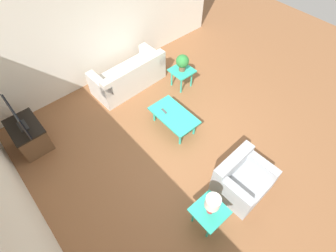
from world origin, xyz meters
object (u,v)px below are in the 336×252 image
Objects in this scene: sofa at (129,77)px; potted_plant at (182,62)px; side_table_plant at (182,73)px; table_lamp at (212,203)px; armchair at (241,180)px; tv_stand_chest at (29,135)px; side_table_lamp at (209,213)px; coffee_table at (174,116)px; television at (17,117)px.

sofa is 4.36× the size of potted_plant.
side_table_plant is 3.55m from table_lamp.
armchair is 2.25× the size of potted_plant.
sofa is 2.21× the size of tv_stand_chest.
sofa is 4.00× the size of table_lamp.
sofa reaches higher than side_table_plant.
potted_plant is at bearing 137.11° from sofa.
side_table_plant is 3.53m from side_table_lamp.
side_table_lamp is at bearing -156.06° from tv_stand_chest.
sofa reaches higher than armchair.
sofa is 3.55× the size of side_table_plant.
side_table_lamp is at bearing 90.00° from table_lamp.
table_lamp reaches higher than armchair.
armchair is 1.08m from table_lamp.
table_lamp reaches higher than coffee_table.
television reaches higher than side_table_plant.
television is at bearing 0.65° from sofa.
sofa is at bearing -87.13° from television.
armchair is 1.92m from coffee_table.
potted_plant reaches higher than armchair.
side_table_lamp is at bearing -178.53° from armchair.
coffee_table is 1.28× the size of tv_stand_chest.
potted_plant is (0.00, 0.00, 0.33)m from side_table_plant.
sofa is at bearing -15.64° from side_table_lamp.
side_table_lamp is at bearing 72.13° from sofa.
table_lamp is (-0.06, 0.94, 0.52)m from armchair.
potted_plant is at bearing -101.25° from television.
armchair is at bearing 86.13° from sofa.
armchair is 1.83× the size of side_table_plant.
armchair reaches higher than side_table_plant.
side_table_lamp is 0.58× the size of television.
table_lamp reaches higher than tv_stand_chest.
coffee_table is 2.05× the size of side_table_plant.
coffee_table is (1.92, -0.05, 0.07)m from armchair.
table_lamp is at bearing -178.53° from armchair.
coffee_table is at bearing -122.03° from television.
tv_stand_chest is 0.56m from television.
table_lamp reaches higher than side_table_plant.
television reaches higher than coffee_table.
potted_plant is 3.53m from table_lamp.
side_table_plant is (0.89, -1.06, 0.06)m from coffee_table.
television is 1.95× the size of table_lamp.
side_table_plant is 1.23× the size of potted_plant.
potted_plant is at bearing -35.43° from side_table_lamp.
sofa is 3.88m from side_table_lamp.
coffee_table is at bearing 85.81° from sofa.
sofa is at bearing 49.33° from potted_plant.
armchair reaches higher than coffee_table.
armchair is at bearing -86.22° from side_table_lamp.
sofa is 2.65m from tv_stand_chest.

